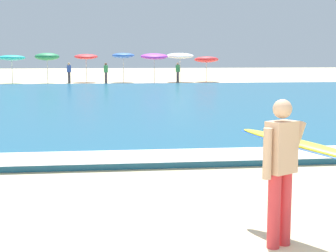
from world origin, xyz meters
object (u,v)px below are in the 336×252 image
at_px(beach_umbrella_4, 86,57).
at_px(beachgoer_near_row_right, 69,72).
at_px(beach_umbrella_2, 12,58).
at_px(beach_umbrella_7, 180,56).
at_px(surfer_with_board, 295,158).
at_px(beach_umbrella_3, 47,57).
at_px(beach_umbrella_5, 123,56).
at_px(beachgoer_near_row_mid, 178,72).
at_px(beachgoer_near_row_left, 106,72).
at_px(beach_umbrella_6, 154,56).
at_px(beach_umbrella_8, 206,59).

xyz_separation_m(beach_umbrella_4, beachgoer_near_row_right, (-1.28, -1.29, -1.19)).
relative_size(beach_umbrella_2, beach_umbrella_7, 0.91).
distance_m(surfer_with_board, beach_umbrella_3, 36.06).
relative_size(beach_umbrella_2, beach_umbrella_5, 0.94).
height_order(beach_umbrella_7, beachgoer_near_row_mid, beach_umbrella_7).
distance_m(surfer_with_board, beachgoer_near_row_left, 34.96).
height_order(beach_umbrella_6, beachgoer_near_row_right, beach_umbrella_6).
relative_size(beach_umbrella_3, beachgoer_near_row_right, 1.48).
bearing_deg(beachgoer_near_row_mid, beach_umbrella_6, -168.51).
bearing_deg(surfer_with_board, beachgoer_near_row_right, 97.79).
distance_m(surfer_with_board, beach_umbrella_7, 36.61).
xyz_separation_m(beach_umbrella_7, beachgoer_near_row_mid, (-0.32, -0.97, -1.26)).
bearing_deg(beach_umbrella_3, beachgoer_near_row_right, 5.22).
xyz_separation_m(beach_umbrella_2, beachgoer_near_row_right, (4.30, -0.04, -1.11)).
height_order(beach_umbrella_6, beach_umbrella_7, beach_umbrella_7).
bearing_deg(beach_umbrella_8, beachgoer_near_row_left, -168.62).
bearing_deg(beach_umbrella_4, beach_umbrella_8, -2.04).
distance_m(beachgoer_near_row_left, beachgoer_near_row_mid, 5.68).
relative_size(beach_umbrella_2, beach_umbrella_4, 0.95).
bearing_deg(beach_umbrella_6, beach_umbrella_2, 176.78).
relative_size(beach_umbrella_6, beach_umbrella_8, 1.13).
distance_m(surfer_with_board, beach_umbrella_5, 36.49).
relative_size(beach_umbrella_4, beachgoer_near_row_right, 1.45).
bearing_deg(beach_umbrella_5, beach_umbrella_2, -174.46).
xyz_separation_m(beachgoer_near_row_mid, beachgoer_near_row_right, (-8.49, 0.19, 0.00)).
relative_size(surfer_with_board, beachgoer_near_row_mid, 1.38).
bearing_deg(surfer_with_board, beach_umbrella_3, 100.38).
height_order(beach_umbrella_6, beachgoer_near_row_mid, beach_umbrella_6).
bearing_deg(beach_umbrella_2, beach_umbrella_7, 3.24).
relative_size(beach_umbrella_2, beach_umbrella_3, 0.94).
xyz_separation_m(beach_umbrella_7, beach_umbrella_8, (2.19, 0.17, -0.30)).
bearing_deg(beach_umbrella_6, beachgoer_near_row_mid, 11.49).
bearing_deg(beachgoer_near_row_mid, beach_umbrella_8, 24.24).
bearing_deg(beach_umbrella_4, beachgoer_near_row_mid, -11.61).
xyz_separation_m(beach_umbrella_2, beach_umbrella_7, (13.11, 0.74, 0.14)).
bearing_deg(beachgoer_near_row_left, beach_umbrella_3, 172.95).
height_order(surfer_with_board, beach_umbrella_4, beach_umbrella_4).
bearing_deg(beach_umbrella_6, beachgoer_near_row_left, -178.10).
bearing_deg(beachgoer_near_row_mid, beach_umbrella_7, 71.41).
xyz_separation_m(beach_umbrella_3, beachgoer_near_row_right, (1.62, 0.15, -1.20)).
height_order(beach_umbrella_3, beach_umbrella_7, beach_umbrella_7).
xyz_separation_m(beach_umbrella_4, beachgoer_near_row_left, (1.55, -1.99, -1.19)).
bearing_deg(beach_umbrella_3, beach_umbrella_8, 4.95).
relative_size(beach_umbrella_2, beach_umbrella_8, 1.04).
relative_size(surfer_with_board, beach_umbrella_5, 0.93).
xyz_separation_m(beach_umbrella_3, beach_umbrella_6, (8.21, -0.43, 0.01)).
bearing_deg(beach_umbrella_7, beach_umbrella_4, 176.10).
distance_m(beach_umbrella_5, beach_umbrella_8, 6.77).
bearing_deg(beach_umbrella_5, beachgoer_near_row_right, -168.48).
relative_size(beach_umbrella_7, beachgoer_near_row_left, 1.52).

